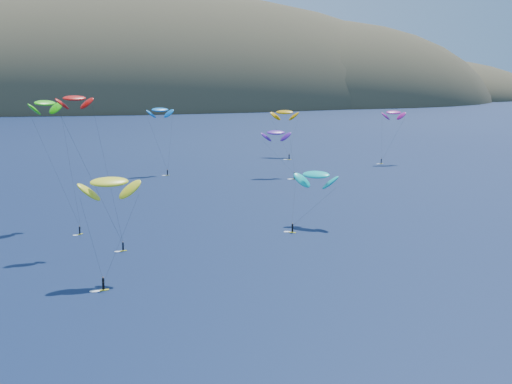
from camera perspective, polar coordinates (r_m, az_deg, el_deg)
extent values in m
ellipsoid|color=#3D3526|center=(605.69, -10.46, 5.83)|extent=(600.00, 300.00, 210.00)
ellipsoid|color=#3D3526|center=(618.38, 4.71, 6.36)|extent=(320.00, 220.00, 156.00)
ellipsoid|color=#3D3526|center=(702.49, 12.98, 6.94)|extent=(240.00, 180.00, 84.00)
cube|color=yellow|center=(104.65, -12.10, -7.69)|extent=(1.54, 0.62, 0.08)
cylinder|color=black|center=(104.37, -12.12, -7.20)|extent=(0.35, 0.35, 1.60)
sphere|color=#8C6047|center=(104.10, -12.14, -6.71)|extent=(0.27, 0.27, 0.27)
ellipsoid|color=#FFF825|center=(107.78, -11.66, 0.80)|extent=(9.26, 5.21, 4.91)
cube|color=yellow|center=(139.03, -13.91, -3.30)|extent=(1.20, 1.06, 0.07)
cylinder|color=black|center=(138.85, -13.93, -2.99)|extent=(0.29, 0.29, 1.33)
sphere|color=#8C6047|center=(138.68, -13.94, -2.68)|extent=(0.22, 0.22, 0.22)
ellipsoid|color=#37E90E|center=(147.55, -16.53, 6.84)|extent=(7.97, 7.36, 4.15)
cube|color=yellow|center=(207.80, -7.10, 1.34)|extent=(1.36, 0.65, 0.07)
cylinder|color=black|center=(207.68, -7.11, 1.56)|extent=(0.31, 0.31, 1.40)
sphere|color=#8C6047|center=(207.56, -7.11, 1.78)|extent=(0.23, 0.23, 0.23)
ellipsoid|color=blue|center=(211.18, -7.69, 6.54)|extent=(8.43, 5.25, 4.37)
cube|color=yellow|center=(136.53, 2.93, -3.25)|extent=(1.29, 1.26, 0.08)
cylinder|color=black|center=(136.33, 2.93, -2.89)|extent=(0.33, 0.33, 1.50)
sphere|color=#8C6047|center=(136.14, 2.94, -2.54)|extent=(0.25, 0.25, 0.25)
ellipsoid|color=#08CBBB|center=(142.21, 4.83, 1.39)|extent=(9.34, 9.20, 4.99)
cube|color=yellow|center=(199.81, 3.09, 1.05)|extent=(1.58, 0.58, 0.09)
cylinder|color=black|center=(199.66, 3.09, 1.32)|extent=(0.36, 0.36, 1.65)
sphere|color=#8C6047|center=(199.52, 3.09, 1.60)|extent=(0.28, 0.28, 0.28)
ellipsoid|color=#5A1A9F|center=(203.56, 1.61, 4.78)|extent=(8.47, 4.49, 4.56)
cube|color=yellow|center=(233.70, 9.98, 2.24)|extent=(1.32, 0.42, 0.07)
cylinder|color=black|center=(233.59, 9.99, 2.44)|extent=(0.31, 0.31, 1.40)
sphere|color=#8C6047|center=(233.48, 9.99, 2.64)|extent=(0.24, 0.24, 0.24)
ellipsoid|color=#B3178A|center=(235.85, 10.95, 6.27)|extent=(7.99, 3.92, 4.39)
cube|color=yellow|center=(125.28, -10.58, -4.65)|extent=(1.30, 0.65, 0.07)
cylinder|color=black|center=(125.09, -10.59, -4.31)|extent=(0.29, 0.29, 1.34)
sphere|color=#8C6047|center=(124.90, -10.60, -3.96)|extent=(0.22, 0.22, 0.22)
ellipsoid|color=red|center=(127.33, -14.33, 7.29)|extent=(6.67, 4.26, 3.44)
cube|color=yellow|center=(240.39, 2.66, 2.61)|extent=(1.50, 0.99, 0.08)
cylinder|color=black|center=(240.27, 2.66, 2.82)|extent=(0.34, 0.34, 1.56)
sphere|color=#8C6047|center=(240.16, 2.67, 3.04)|extent=(0.26, 0.26, 0.26)
ellipsoid|color=#D99100|center=(249.78, 2.30, 6.40)|extent=(10.32, 7.86, 5.22)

